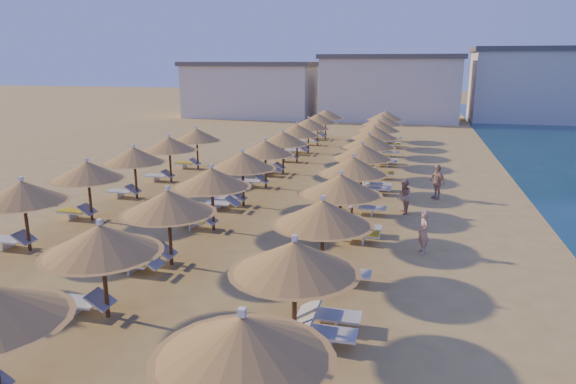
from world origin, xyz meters
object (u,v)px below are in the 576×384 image
(beachgoer_a, at_px, (423,232))
(parasol_row_east, at_px, (358,159))
(parasol_row_west, at_px, (255,155))
(beachgoer_c, at_px, (437,182))
(beachgoer_b, at_px, (404,197))

(beachgoer_a, bearing_deg, parasol_row_east, -175.52)
(parasol_row_west, height_order, beachgoer_c, parasol_row_west)
(parasol_row_east, xyz_separation_m, beachgoer_a, (3.00, -6.04, -1.34))
(parasol_row_west, bearing_deg, beachgoer_b, -10.07)
(parasol_row_west, height_order, beachgoer_a, parasol_row_west)
(parasol_row_east, bearing_deg, parasol_row_west, 180.00)
(beachgoer_a, distance_m, beachgoer_c, 7.76)
(parasol_row_west, bearing_deg, beachgoer_c, 10.96)
(beachgoer_a, bearing_deg, beachgoer_c, 152.99)
(beachgoer_b, relative_size, beachgoer_c, 0.90)
(beachgoer_b, height_order, beachgoer_c, beachgoer_c)
(beachgoer_c, bearing_deg, beachgoer_b, -65.12)
(parasol_row_west, xyz_separation_m, beachgoer_b, (7.23, -1.28, -1.34))
(beachgoer_a, distance_m, beachgoer_b, 4.82)
(parasol_row_east, distance_m, beachgoer_c, 4.24)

